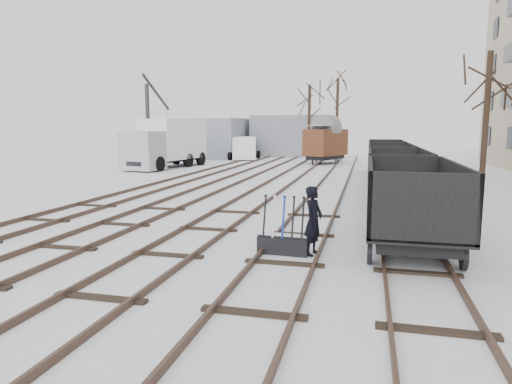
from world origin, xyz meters
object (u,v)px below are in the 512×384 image
panel_van (244,148)px  ground_frame (283,243)px  freight_wagon_a (410,215)px  box_van_wagon (326,142)px  lorry (167,143)px  worker (313,221)px  crane (149,137)px

panel_van → ground_frame: bearing=-87.5°
freight_wagon_a → box_van_wagon: bearing=99.8°
ground_frame → lorry: (-13.34, 21.98, 1.68)m
freight_wagon_a → box_van_wagon: (-4.76, 27.50, 1.05)m
worker → panel_van: (-10.57, 32.21, 0.27)m
freight_wagon_a → box_van_wagon: 27.93m
box_van_wagon → worker: bearing=-60.8°
lorry → crane: size_ratio=1.04×
ground_frame → worker: size_ratio=0.84×
freight_wagon_a → ground_frame: bearing=-155.4°
ground_frame → crane: (-19.51, 31.24, 1.92)m
worker → lorry: (-14.09, 21.88, 1.08)m
freight_wagon_a → lorry: lorry is taller
worker → crane: bearing=51.3°
ground_frame → freight_wagon_a: 3.56m
box_van_wagon → lorry: lorry is taller
box_van_wagon → lorry: (-11.77, -6.98, 0.03)m
freight_wagon_a → box_van_wagon: size_ratio=1.16×
worker → box_van_wagon: bearing=22.8°
lorry → crane: bearing=133.1°
box_van_wagon → crane: size_ratio=0.58×
panel_van → freight_wagon_a: bearing=-81.6°
lorry → crane: crane is taller
lorry → worker: bearing=-47.8°
ground_frame → crane: 36.88m
box_van_wagon → freight_wagon_a: bearing=-55.5°
panel_van → worker: bearing=-86.3°
lorry → panel_van: bearing=80.6°
ground_frame → box_van_wagon: size_ratio=0.30×
worker → freight_wagon_a: size_ratio=0.31×
ground_frame → crane: crane is taller
lorry → crane: (-6.16, 9.26, 0.24)m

